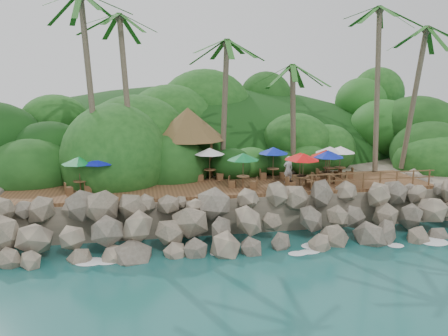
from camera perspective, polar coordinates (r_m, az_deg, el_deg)
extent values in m
plane|color=#19514F|center=(23.68, 2.72, -10.87)|extent=(140.00, 140.00, 0.00)
cube|color=gray|center=(38.51, -2.74, -0.64)|extent=(32.00, 25.20, 2.10)
ellipsoid|color=#143811|center=(46.01, -4.01, -0.06)|extent=(44.80, 28.00, 15.40)
cube|color=brown|center=(28.62, 0.00, -2.36)|extent=(26.00, 5.00, 0.20)
ellipsoid|color=white|center=(23.70, -19.62, -11.43)|extent=(1.20, 0.80, 0.06)
ellipsoid|color=white|center=(23.40, -12.20, -11.31)|extent=(1.20, 0.80, 0.06)
ellipsoid|color=white|center=(23.48, -4.73, -11.01)|extent=(1.20, 0.80, 0.06)
ellipsoid|color=white|center=(23.94, 2.55, -10.54)|extent=(1.20, 0.80, 0.06)
ellipsoid|color=white|center=(24.75, 9.43, -9.94)|extent=(1.20, 0.80, 0.06)
ellipsoid|color=white|center=(25.89, 15.77, -9.27)|extent=(1.20, 0.80, 0.06)
ellipsoid|color=white|center=(27.31, 21.49, -8.55)|extent=(1.20, 0.80, 0.06)
cylinder|color=brown|center=(29.55, -16.25, 9.18)|extent=(1.16, 1.83, 11.54)
cylinder|color=brown|center=(30.25, -12.00, 8.59)|extent=(0.99, 2.93, 10.50)
ellipsoid|color=#23601E|center=(30.52, -12.42, 18.69)|extent=(6.00, 6.00, 2.40)
cylinder|color=brown|center=(30.92, 0.06, 7.24)|extent=(0.74, 0.92, 8.97)
ellipsoid|color=#23601E|center=(30.95, 0.06, 15.55)|extent=(6.00, 6.00, 2.40)
cylinder|color=brown|center=(31.83, 8.57, 5.81)|extent=(0.94, 0.95, 7.40)
ellipsoid|color=#23601E|center=(31.72, 8.76, 12.48)|extent=(6.00, 6.00, 2.40)
cylinder|color=brown|center=(34.51, 18.48, 9.16)|extent=(0.78, 1.86, 11.42)
ellipsoid|color=#23601E|center=(34.85, 19.09, 18.61)|extent=(6.00, 6.00, 2.40)
cylinder|color=brown|center=(35.40, 22.47, 7.72)|extent=(0.91, 1.55, 9.95)
ellipsoid|color=#23601E|center=(35.53, 23.08, 15.76)|extent=(6.00, 6.00, 2.40)
cylinder|color=brown|center=(30.53, -6.77, 0.90)|extent=(0.16, 0.16, 2.40)
cylinder|color=brown|center=(30.84, -1.58, 1.08)|extent=(0.16, 0.16, 2.40)
cylinder|color=brown|center=(33.29, -7.10, 1.74)|extent=(0.16, 0.16, 2.40)
cylinder|color=brown|center=(33.57, -2.33, 1.89)|extent=(0.16, 0.16, 2.40)
cone|color=brown|center=(31.72, -4.51, 5.52)|extent=(5.26, 5.26, 2.20)
cylinder|color=brown|center=(29.24, -15.44, -1.57)|extent=(0.08, 0.08, 0.70)
cylinder|color=brown|center=(29.17, -15.48, -0.89)|extent=(0.79, 0.79, 0.05)
cylinder|color=brown|center=(29.10, -15.51, -0.25)|extent=(0.05, 0.05, 2.07)
cone|color=red|center=(28.95, -15.60, 1.48)|extent=(1.98, 1.98, 0.42)
cube|color=brown|center=(29.12, -16.68, -1.96)|extent=(0.51, 0.51, 0.43)
cube|color=brown|center=(29.44, -14.19, -1.69)|extent=(0.51, 0.51, 0.43)
cylinder|color=brown|center=(29.85, 12.44, -1.18)|extent=(0.08, 0.08, 0.70)
cylinder|color=brown|center=(29.78, 12.47, -0.51)|extent=(0.79, 0.79, 0.05)
cylinder|color=brown|center=(29.72, 12.49, 0.12)|extent=(0.05, 0.05, 2.07)
cone|color=red|center=(29.57, 12.57, 1.82)|extent=(1.98, 1.98, 0.42)
cube|color=brown|center=(29.66, 11.23, -1.47)|extent=(0.42, 0.42, 0.43)
cube|color=brown|center=(30.11, 13.61, -1.38)|extent=(0.42, 0.42, 0.43)
cylinder|color=brown|center=(28.39, 9.35, -1.69)|extent=(0.08, 0.08, 0.70)
cylinder|color=brown|center=(28.32, 9.37, -0.98)|extent=(0.79, 0.79, 0.05)
cylinder|color=brown|center=(28.25, 9.40, -0.33)|extent=(0.05, 0.05, 2.07)
cone|color=red|center=(28.09, 9.45, 1.46)|extent=(1.98, 1.98, 0.42)
cube|color=brown|center=(28.11, 8.17, -2.05)|extent=(0.45, 0.45, 0.43)
cube|color=brown|center=(28.74, 10.49, -1.84)|extent=(0.45, 0.45, 0.43)
cylinder|color=brown|center=(29.95, -1.78, -0.88)|extent=(0.08, 0.08, 0.70)
cylinder|color=brown|center=(29.88, -1.78, -0.21)|extent=(0.79, 0.79, 0.05)
cylinder|color=brown|center=(29.82, -1.79, 0.41)|extent=(0.05, 0.05, 2.07)
cone|color=white|center=(29.67, -1.80, 2.11)|extent=(1.98, 1.98, 0.42)
cube|color=brown|center=(29.84, -3.01, -1.19)|extent=(0.42, 0.42, 0.43)
cube|color=brown|center=(30.13, -0.56, -1.06)|extent=(0.42, 0.42, 0.43)
cylinder|color=brown|center=(31.62, 14.13, -0.58)|extent=(0.08, 0.08, 0.70)
cylinder|color=brown|center=(31.56, 14.16, 0.06)|extent=(0.79, 0.79, 0.05)
cylinder|color=brown|center=(31.50, 14.19, 0.65)|extent=(0.05, 0.05, 2.07)
cone|color=white|center=(31.35, 14.26, 2.25)|extent=(1.98, 1.98, 0.42)
cube|color=brown|center=(31.52, 12.95, -0.81)|extent=(0.47, 0.47, 0.43)
cube|color=brown|center=(31.80, 15.28, -0.81)|extent=(0.47, 0.47, 0.43)
cylinder|color=brown|center=(31.34, 12.89, -0.62)|extent=(0.08, 0.08, 0.70)
cylinder|color=brown|center=(31.27, 12.92, 0.02)|extent=(0.79, 0.79, 0.05)
cylinder|color=brown|center=(31.21, 12.95, 0.61)|extent=(0.05, 0.05, 2.07)
cone|color=silver|center=(31.07, 13.02, 2.23)|extent=(1.98, 1.98, 0.42)
cube|color=brown|center=(31.03, 11.85, -0.94)|extent=(0.45, 0.45, 0.43)
cube|color=brown|center=(31.71, 13.90, -0.78)|extent=(0.45, 0.45, 0.43)
cylinder|color=brown|center=(27.71, -15.11, -2.24)|extent=(0.08, 0.08, 0.70)
cylinder|color=brown|center=(27.63, -15.15, -1.52)|extent=(0.79, 0.79, 0.05)
cylinder|color=brown|center=(27.56, -15.18, -0.85)|extent=(0.05, 0.05, 2.07)
cone|color=#0C149E|center=(27.40, -15.28, 0.98)|extent=(1.98, 1.98, 0.42)
cube|color=brown|center=(27.89, -16.42, -2.51)|extent=(0.45, 0.45, 0.43)
cube|color=brown|center=(27.60, -13.76, -2.51)|extent=(0.45, 0.45, 0.43)
cylinder|color=brown|center=(28.20, 9.72, -1.79)|extent=(0.08, 0.08, 0.70)
cylinder|color=brown|center=(28.13, 9.75, -1.08)|extent=(0.79, 0.79, 0.05)
cylinder|color=brown|center=(28.06, 9.77, -0.42)|extent=(0.05, 0.05, 2.07)
cone|color=red|center=(27.90, 9.83, 1.38)|extent=(1.98, 1.98, 0.42)
cube|color=brown|center=(28.10, 8.40, -2.07)|extent=(0.45, 0.45, 0.43)
cube|color=brown|center=(28.38, 11.01, -2.03)|extent=(0.45, 0.45, 0.43)
cylinder|color=brown|center=(30.44, 6.09, -0.74)|extent=(0.08, 0.08, 0.70)
cylinder|color=brown|center=(30.37, 6.11, -0.08)|extent=(0.79, 0.79, 0.05)
cylinder|color=brown|center=(30.31, 6.12, 0.53)|extent=(0.05, 0.05, 2.07)
cone|color=#0D22AB|center=(30.16, 6.15, 2.20)|extent=(1.98, 1.98, 0.42)
cube|color=brown|center=(30.35, 4.87, -1.01)|extent=(0.43, 0.43, 0.43)
cube|color=brown|center=(30.60, 7.30, -0.96)|extent=(0.43, 0.43, 0.43)
cylinder|color=brown|center=(27.93, -17.39, -2.26)|extent=(0.08, 0.08, 0.70)
cylinder|color=brown|center=(27.85, -17.43, -1.55)|extent=(0.79, 0.79, 0.05)
cylinder|color=brown|center=(27.78, -17.47, -0.89)|extent=(0.05, 0.05, 2.07)
cone|color=#0C702D|center=(27.62, -17.58, 0.93)|extent=(1.98, 1.98, 0.42)
cube|color=brown|center=(27.81, -18.69, -2.68)|extent=(0.51, 0.51, 0.43)
cube|color=brown|center=(28.12, -16.08, -2.38)|extent=(0.51, 0.51, 0.43)
cylinder|color=brown|center=(27.94, 2.37, -1.76)|extent=(0.08, 0.08, 0.70)
cylinder|color=brown|center=(27.86, 2.38, -1.04)|extent=(0.79, 0.79, 0.05)
cylinder|color=brown|center=(27.79, 2.38, -0.38)|extent=(0.05, 0.05, 2.07)
cone|color=#0C6C30|center=(27.63, 2.40, 1.44)|extent=(1.98, 1.98, 0.42)
cube|color=brown|center=(28.08, 1.04, -1.96)|extent=(0.52, 0.52, 0.43)
cube|color=brown|center=(27.87, 3.71, -2.08)|extent=(0.52, 0.52, 0.43)
cylinder|color=brown|center=(29.65, 12.68, -1.27)|extent=(0.08, 0.08, 0.70)
cylinder|color=brown|center=(29.58, 12.71, -0.59)|extent=(0.79, 0.79, 0.05)
cylinder|color=brown|center=(29.52, 12.73, 0.03)|extent=(0.05, 0.05, 2.07)
cone|color=#0C1EA5|center=(29.36, 12.81, 1.74)|extent=(1.98, 1.98, 0.42)
cube|color=brown|center=(29.58, 11.41, -1.51)|extent=(0.48, 0.48, 0.43)
cube|color=brown|center=(29.80, 13.92, -1.53)|extent=(0.48, 0.48, 0.43)
cylinder|color=brown|center=(27.59, 10.83, -1.79)|extent=(0.10, 0.10, 1.00)
cylinder|color=brown|center=(28.00, 12.92, -1.68)|extent=(0.10, 0.10, 1.00)
cylinder|color=brown|center=(28.45, 14.96, -1.58)|extent=(0.10, 0.10, 1.00)
cylinder|color=brown|center=(28.94, 16.93, -1.48)|extent=(0.10, 0.10, 1.00)
cylinder|color=brown|center=(29.46, 18.83, -1.37)|extent=(0.10, 0.10, 1.00)
cylinder|color=brown|center=(30.01, 20.66, -1.27)|extent=(0.10, 0.10, 1.00)
cylinder|color=brown|center=(30.59, 22.42, -1.18)|extent=(0.10, 0.10, 1.00)
cylinder|color=brown|center=(31.20, 24.12, -1.08)|extent=(0.10, 0.10, 1.00)
cube|color=brown|center=(29.11, 17.94, -0.56)|extent=(8.30, 0.06, 0.06)
cube|color=brown|center=(29.19, 17.89, -1.33)|extent=(8.30, 0.06, 0.06)
imported|color=silver|center=(29.51, 7.96, -0.16)|extent=(0.67, 0.48, 1.71)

